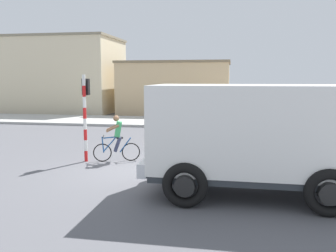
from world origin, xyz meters
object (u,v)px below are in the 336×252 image
Objects in this scene: truck_foreground at (252,133)px; car_white_mid at (336,127)px; traffic_light_pole at (85,106)px; car_red_near at (220,119)px; cyclist at (117,138)px.

truck_foreground reaches higher than car_white_mid.
traffic_light_pole is 8.94m from car_red_near.
car_red_near is at bearing 64.36° from cyclist.
car_red_near is 1.02× the size of car_white_mid.
cyclist is at bearing 146.98° from truck_foreground.
truck_foreground is 5.63m from cyclist.
car_red_near is (3.54, 7.38, -0.05)m from cyclist.
cyclist is 1.66m from traffic_light_pole.
traffic_light_pole reaches higher than truck_foreground.
car_white_mid is (10.15, 5.32, -1.25)m from traffic_light_pole.
truck_foreground reaches higher than cyclist.
car_red_near is at bearing 58.13° from traffic_light_pole.
cyclist is at bearing -115.64° from car_red_near.
car_white_mid is (9.02, 5.18, -0.05)m from cyclist.
car_white_mid is (5.48, -2.20, 0.00)m from car_red_near.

